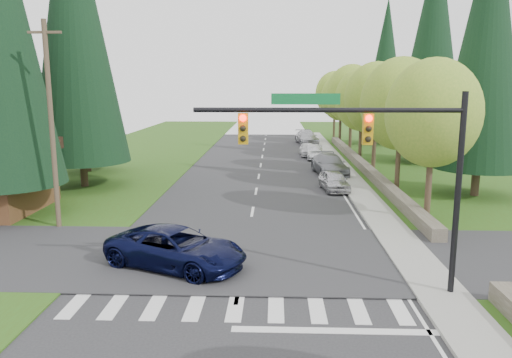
# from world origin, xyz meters

# --- Properties ---
(grass_east) EXTENTS (14.00, 110.00, 0.06)m
(grass_east) POSITION_xyz_m (13.00, 20.00, 0.03)
(grass_east) COLOR #314D14
(grass_east) RESTS_ON ground
(grass_west) EXTENTS (14.00, 110.00, 0.06)m
(grass_west) POSITION_xyz_m (-13.00, 20.00, 0.03)
(grass_west) COLOR #314D14
(grass_west) RESTS_ON ground
(cross_street) EXTENTS (120.00, 8.00, 0.10)m
(cross_street) POSITION_xyz_m (0.00, 8.00, 0.00)
(cross_street) COLOR #28282B
(cross_street) RESTS_ON ground
(sidewalk_east) EXTENTS (1.80, 80.00, 0.13)m
(sidewalk_east) POSITION_xyz_m (6.90, 22.00, 0.07)
(sidewalk_east) COLOR gray
(sidewalk_east) RESTS_ON ground
(curb_east) EXTENTS (0.20, 80.00, 0.13)m
(curb_east) POSITION_xyz_m (6.05, 22.00, 0.07)
(curb_east) COLOR gray
(curb_east) RESTS_ON ground
(stone_wall_north) EXTENTS (0.70, 40.00, 0.70)m
(stone_wall_north) POSITION_xyz_m (8.60, 30.00, 0.35)
(stone_wall_north) COLOR #4C4438
(stone_wall_north) RESTS_ON ground
(traffic_signal) EXTENTS (8.70, 0.37, 6.80)m
(traffic_signal) POSITION_xyz_m (4.37, 4.50, 4.98)
(traffic_signal) COLOR black
(traffic_signal) RESTS_ON ground
(utility_pole) EXTENTS (1.60, 0.24, 10.00)m
(utility_pole) POSITION_xyz_m (-9.50, 12.00, 5.14)
(utility_pole) COLOR #473828
(utility_pole) RESTS_ON ground
(decid_tree_0) EXTENTS (4.80, 4.80, 8.37)m
(decid_tree_0) POSITION_xyz_m (9.20, 14.00, 5.60)
(decid_tree_0) COLOR #38281C
(decid_tree_0) RESTS_ON ground
(decid_tree_1) EXTENTS (5.20, 5.20, 8.80)m
(decid_tree_1) POSITION_xyz_m (9.30, 21.00, 5.80)
(decid_tree_1) COLOR #38281C
(decid_tree_1) RESTS_ON ground
(decid_tree_2) EXTENTS (5.00, 5.00, 8.82)m
(decid_tree_2) POSITION_xyz_m (9.10, 28.00, 5.93)
(decid_tree_2) COLOR #38281C
(decid_tree_2) RESTS_ON ground
(decid_tree_3) EXTENTS (5.00, 5.00, 8.55)m
(decid_tree_3) POSITION_xyz_m (9.20, 35.00, 5.66)
(decid_tree_3) COLOR #38281C
(decid_tree_3) RESTS_ON ground
(decid_tree_4) EXTENTS (5.40, 5.40, 9.18)m
(decid_tree_4) POSITION_xyz_m (9.30, 42.00, 6.06)
(decid_tree_4) COLOR #38281C
(decid_tree_4) RESTS_ON ground
(decid_tree_5) EXTENTS (4.80, 4.80, 8.30)m
(decid_tree_5) POSITION_xyz_m (9.10, 49.00, 5.53)
(decid_tree_5) COLOR #38281C
(decid_tree_5) RESTS_ON ground
(decid_tree_6) EXTENTS (5.20, 5.20, 8.86)m
(decid_tree_6) POSITION_xyz_m (9.20, 56.00, 5.86)
(decid_tree_6) COLOR #38281C
(decid_tree_6) RESTS_ON ground
(conifer_w_c) EXTENTS (6.46, 6.46, 20.80)m
(conifer_w_c) POSITION_xyz_m (-12.00, 22.00, 11.29)
(conifer_w_c) COLOR #38281C
(conifer_w_c) RESTS_ON ground
(conifer_w_e) EXTENTS (5.78, 5.78, 18.80)m
(conifer_w_e) POSITION_xyz_m (-14.00, 28.00, 10.29)
(conifer_w_e) COLOR #38281C
(conifer_w_e) RESTS_ON ground
(conifer_e_a) EXTENTS (5.44, 5.44, 17.80)m
(conifer_e_a) POSITION_xyz_m (14.00, 20.00, 9.79)
(conifer_e_a) COLOR #38281C
(conifer_e_a) RESTS_ON ground
(conifer_e_b) EXTENTS (6.12, 6.12, 19.80)m
(conifer_e_b) POSITION_xyz_m (15.00, 34.00, 10.79)
(conifer_e_b) COLOR #38281C
(conifer_e_b) RESTS_ON ground
(conifer_e_c) EXTENTS (5.10, 5.10, 16.80)m
(conifer_e_c) POSITION_xyz_m (14.00, 48.00, 9.29)
(conifer_e_c) COLOR #38281C
(conifer_e_c) RESTS_ON ground
(suv_navy) EXTENTS (6.16, 4.65, 1.55)m
(suv_navy) POSITION_xyz_m (-2.56, 6.74, 0.78)
(suv_navy) COLOR black
(suv_navy) RESTS_ON ground
(parked_car_a) EXTENTS (2.03, 4.06, 1.33)m
(parked_car_a) POSITION_xyz_m (5.23, 21.44, 0.66)
(parked_car_a) COLOR #AFAEB3
(parked_car_a) RESTS_ON ground
(parked_car_b) EXTENTS (2.92, 5.68, 1.58)m
(parked_car_b) POSITION_xyz_m (5.60, 27.63, 0.79)
(parked_car_b) COLOR gray
(parked_car_b) RESTS_ON ground
(parked_car_c) EXTENTS (1.49, 4.06, 1.33)m
(parked_car_c) POSITION_xyz_m (5.03, 35.95, 0.66)
(parked_car_c) COLOR silver
(parked_car_c) RESTS_ON ground
(parked_car_d) EXTENTS (1.63, 3.87, 1.31)m
(parked_car_d) POSITION_xyz_m (4.54, 38.23, 0.65)
(parked_car_d) COLOR silver
(parked_car_d) RESTS_ON ground
(parked_car_e) EXTENTS (2.91, 5.68, 1.58)m
(parked_car_e) POSITION_xyz_m (5.09, 48.61, 0.79)
(parked_car_e) COLOR #B2B2B7
(parked_car_e) RESTS_ON ground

